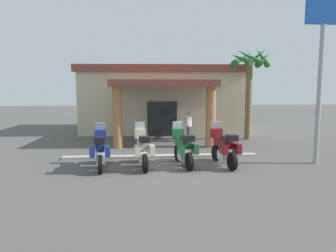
{
  "coord_description": "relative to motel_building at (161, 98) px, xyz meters",
  "views": [
    {
      "loc": [
        -1.14,
        -11.87,
        2.97
      ],
      "look_at": [
        -0.02,
        2.4,
        1.2
      ],
      "focal_mm": 33.49,
      "sensor_mm": 36.0,
      "label": 1
    }
  ],
  "objects": [
    {
      "name": "ground_plane",
      "position": [
        -0.08,
        -9.85,
        -2.22
      ],
      "size": [
        80.0,
        80.0,
        0.0
      ],
      "primitive_type": "plane",
      "color": "#514F4C"
    },
    {
      "name": "motel_building",
      "position": [
        0.0,
        0.0,
        0.0
      ],
      "size": [
        10.86,
        10.3,
        4.34
      ],
      "rotation": [
        0.0,
        0.0,
        -0.03
      ],
      "color": "beige",
      "rests_on": "ground_plane"
    },
    {
      "name": "motorcycle_blue",
      "position": [
        -2.81,
        -10.28,
        -1.52
      ],
      "size": [
        0.76,
        2.21,
        1.61
      ],
      "rotation": [
        0.0,
        0.0,
        1.68
      ],
      "color": "black",
      "rests_on": "ground_plane"
    },
    {
      "name": "motorcycle_cream",
      "position": [
        -1.27,
        -10.23,
        -1.52
      ],
      "size": [
        0.77,
        2.21,
        1.61
      ],
      "rotation": [
        0.0,
        0.0,
        1.69
      ],
      "color": "black",
      "rests_on": "ground_plane"
    },
    {
      "name": "motorcycle_green",
      "position": [
        0.28,
        -10.12,
        -1.52
      ],
      "size": [
        0.83,
        2.2,
        1.61
      ],
      "rotation": [
        0.0,
        0.0,
        1.73
      ],
      "color": "black",
      "rests_on": "ground_plane"
    },
    {
      "name": "motorcycle_maroon",
      "position": [
        1.82,
        -10.2,
        -1.52
      ],
      "size": [
        0.82,
        2.21,
        1.61
      ],
      "rotation": [
        0.0,
        0.0,
        1.72
      ],
      "color": "black",
      "rests_on": "ground_plane"
    },
    {
      "name": "pedestrian",
      "position": [
        1.25,
        -4.75,
        -1.26
      ],
      "size": [
        0.32,
        0.49,
        1.66
      ],
      "rotation": [
        0.0,
        0.0,
        5.84
      ],
      "color": "#3F334C",
      "rests_on": "ground_plane"
    },
    {
      "name": "palm_tree_near_portico",
      "position": [
        4.76,
        -4.26,
        1.67
      ],
      "size": [
        2.37,
        2.36,
        5.24
      ],
      "color": "brown",
      "rests_on": "ground_plane"
    },
    {
      "name": "roadside_sign",
      "position": [
        5.5,
        -10.17,
        2.1
      ],
      "size": [
        1.4,
        0.18,
        6.4
      ],
      "color": "#99999E",
      "rests_on": "ground_plane"
    },
    {
      "name": "curb_strip",
      "position": [
        -0.49,
        -8.72,
        -2.16
      ],
      "size": [
        8.18,
        0.36,
        0.12
      ],
      "primitive_type": "cube",
      "color": "#ADA89E",
      "rests_on": "ground_plane"
    }
  ]
}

